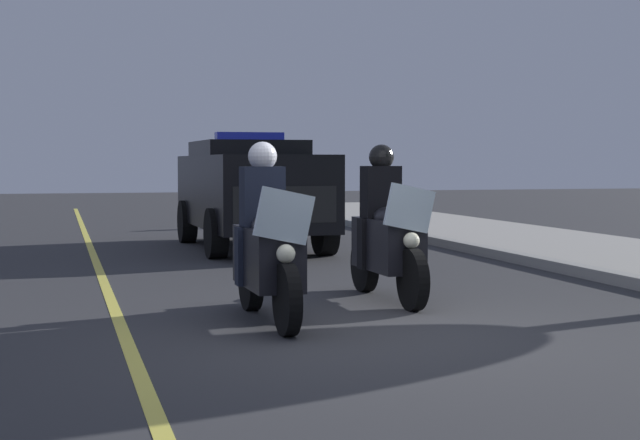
# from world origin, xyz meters

# --- Properties ---
(ground_plane) EXTENTS (80.00, 80.00, 0.00)m
(ground_plane) POSITION_xyz_m (0.00, 0.00, 0.00)
(ground_plane) COLOR #333335
(lane_stripe_center) EXTENTS (48.00, 0.12, 0.01)m
(lane_stripe_center) POSITION_xyz_m (0.00, -2.17, 0.00)
(lane_stripe_center) COLOR #E0D14C
(lane_stripe_center) RESTS_ON ground
(police_motorcycle_lead_left) EXTENTS (2.14, 0.56, 1.72)m
(police_motorcycle_lead_left) POSITION_xyz_m (-0.97, -0.81, 0.70)
(police_motorcycle_lead_left) COLOR black
(police_motorcycle_lead_left) RESTS_ON ground
(police_motorcycle_lead_right) EXTENTS (2.14, 0.56, 1.72)m
(police_motorcycle_lead_right) POSITION_xyz_m (-1.98, 0.76, 0.70)
(police_motorcycle_lead_right) COLOR black
(police_motorcycle_lead_right) RESTS_ON ground
(police_suv) EXTENTS (4.93, 2.13, 2.05)m
(police_suv) POSITION_xyz_m (-8.53, 0.56, 1.07)
(police_suv) COLOR black
(police_suv) RESTS_ON ground
(cyclist_background) EXTENTS (1.76, 0.32, 1.69)m
(cyclist_background) POSITION_xyz_m (-14.22, 2.96, 0.84)
(cyclist_background) COLOR black
(cyclist_background) RESTS_ON ground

